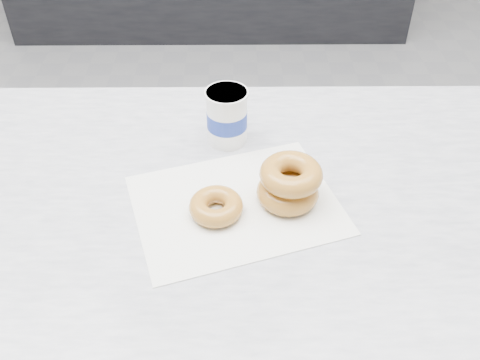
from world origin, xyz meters
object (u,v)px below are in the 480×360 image
Objects in this scene: donut_stack at (289,183)px; coffee_cup at (227,116)px; counter at (169,347)px; donut_single at (216,206)px.

coffee_cup is (-0.11, 0.17, 0.02)m from donut_stack.
donut_stack is at bearing 1.89° from counter.
donut_single is (0.12, -0.02, 0.47)m from counter.
donut_single is at bearing -110.36° from coffee_cup.
donut_single reaches higher than counter.
donut_single is at bearing -11.67° from counter.
donut_single is 0.13m from donut_stack.
donut_single is 0.82× the size of donut_stack.
counter is at bearing -142.72° from coffee_cup.
coffee_cup reaches higher than donut_single.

